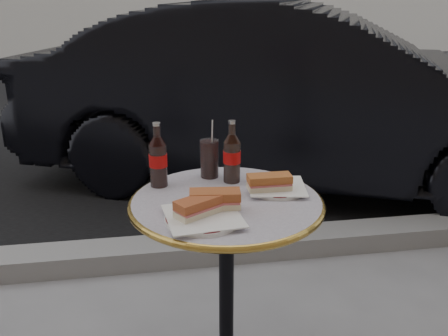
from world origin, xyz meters
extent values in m
cube|color=black|center=(0.00, 5.00, 0.00)|extent=(40.00, 8.00, 0.00)
cube|color=gray|center=(0.00, 0.90, 0.05)|extent=(40.00, 0.20, 0.12)
cylinder|color=white|center=(-0.09, -0.14, 0.74)|extent=(0.24, 0.24, 0.01)
cylinder|color=silver|center=(0.18, 0.05, 0.74)|extent=(0.25, 0.25, 0.01)
cube|color=#A64E2A|center=(-0.10, -0.13, 0.77)|extent=(0.16, 0.13, 0.05)
cube|color=#A8532A|center=(-0.05, -0.09, 0.77)|extent=(0.16, 0.09, 0.05)
cube|color=#B15F2C|center=(0.15, 0.03, 0.77)|extent=(0.14, 0.07, 0.05)
cylinder|color=black|center=(-0.03, 0.21, 0.80)|extent=(0.08, 0.08, 0.13)
imported|color=black|center=(0.85, 1.93, 0.64)|extent=(2.73, 4.14, 1.29)
camera|label=1|loc=(-0.24, -1.43, 1.37)|focal=40.00mm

